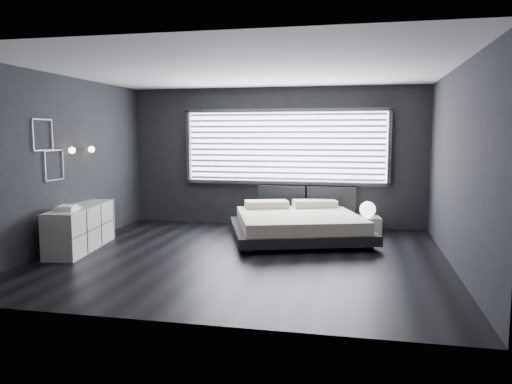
# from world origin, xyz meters

# --- Properties ---
(room) EXTENTS (6.04, 6.00, 2.80)m
(room) POSITION_xyz_m (0.00, 0.00, 1.40)
(room) COLOR black
(room) RESTS_ON ground
(window) EXTENTS (4.14, 0.09, 1.52)m
(window) POSITION_xyz_m (0.20, 2.70, 1.61)
(window) COLOR white
(window) RESTS_ON ground
(headboard) EXTENTS (1.96, 0.16, 0.52)m
(headboard) POSITION_xyz_m (0.65, 2.64, 0.57)
(headboard) COLOR black
(headboard) RESTS_ON ground
(sconce_near) EXTENTS (0.18, 0.11, 0.11)m
(sconce_near) POSITION_xyz_m (-2.88, 0.05, 1.60)
(sconce_near) COLOR silver
(sconce_near) RESTS_ON ground
(sconce_far) EXTENTS (0.18, 0.11, 0.11)m
(sconce_far) POSITION_xyz_m (-2.88, 0.65, 1.60)
(sconce_far) COLOR silver
(sconce_far) RESTS_ON ground
(wall_art_upper) EXTENTS (0.01, 0.48, 0.48)m
(wall_art_upper) POSITION_xyz_m (-2.98, -0.55, 1.85)
(wall_art_upper) COLOR #47474C
(wall_art_upper) RESTS_ON ground
(wall_art_lower) EXTENTS (0.01, 0.48, 0.48)m
(wall_art_lower) POSITION_xyz_m (-2.98, -0.30, 1.38)
(wall_art_lower) COLOR #47474C
(wall_art_lower) RESTS_ON ground
(bed) EXTENTS (2.86, 2.80, 0.59)m
(bed) POSITION_xyz_m (0.64, 1.47, 0.28)
(bed) COLOR black
(bed) RESTS_ON ground
(nightstand) EXTENTS (0.61, 0.53, 0.32)m
(nightstand) POSITION_xyz_m (1.81, 2.22, 0.16)
(nightstand) COLOR silver
(nightstand) RESTS_ON ground
(orb_lamp) EXTENTS (0.29, 0.29, 0.29)m
(orb_lamp) POSITION_xyz_m (1.85, 2.20, 0.47)
(orb_lamp) COLOR white
(orb_lamp) RESTS_ON nightstand
(dresser) EXTENTS (0.74, 1.81, 0.70)m
(dresser) POSITION_xyz_m (-2.71, -0.05, 0.35)
(dresser) COLOR silver
(dresser) RESTS_ON ground
(book_stack) EXTENTS (0.32, 0.40, 0.07)m
(book_stack) POSITION_xyz_m (-2.68, -0.45, 0.74)
(book_stack) COLOR white
(book_stack) RESTS_ON dresser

